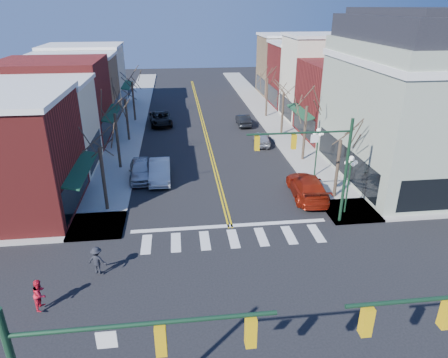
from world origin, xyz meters
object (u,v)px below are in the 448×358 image
object	(u,v)px
car_left_mid	(160,171)
pedestrian_dark_b	(97,260)
pedestrian_red_b	(40,294)
victorian_corner	(424,98)
lamppost_midblock	(317,144)
car_right_mid	(261,138)
car_left_near	(141,170)
car_right_near	(307,187)
lamppost_corner	(349,175)
car_left_far	(161,119)
car_right_far	(243,120)

from	to	relation	value
car_left_mid	pedestrian_dark_b	world-z (taller)	pedestrian_dark_b
pedestrian_red_b	pedestrian_dark_b	world-z (taller)	same
victorian_corner	lamppost_midblock	bearing A→B (deg)	176.55
pedestrian_red_b	car_right_mid	bearing A→B (deg)	-29.33
victorian_corner	car_right_mid	xyz separation A→B (m)	(-10.99, 9.57, -5.97)
car_left_mid	pedestrian_red_b	distance (m)	15.94
car_left_near	pedestrian_red_b	world-z (taller)	pedestrian_red_b
victorian_corner	car_right_near	size ratio (longest dim) A/B	2.44
lamppost_corner	car_left_far	distance (m)	27.93
car_left_near	pedestrian_dark_b	world-z (taller)	pedestrian_dark_b
car_left_near	pedestrian_dark_b	bearing A→B (deg)	-100.01
lamppost_corner	car_right_mid	bearing A→B (deg)	99.81
car_left_near	pedestrian_red_b	size ratio (longest dim) A/B	2.91
car_right_near	victorian_corner	bearing A→B (deg)	-158.92
lamppost_corner	car_right_near	size ratio (longest dim) A/B	0.74
car_right_far	pedestrian_red_b	world-z (taller)	pedestrian_red_b
car_left_mid	car_right_far	size ratio (longest dim) A/B	1.19
car_right_mid	pedestrian_red_b	xyz separation A→B (m)	(-15.51, -23.08, 0.26)
car_left_mid	car_left_far	bearing A→B (deg)	90.22
lamppost_corner	car_left_mid	xyz separation A→B (m)	(-13.00, 7.55, -2.16)
lamppost_corner	lamppost_midblock	bearing A→B (deg)	90.00
lamppost_midblock	car_left_mid	distance (m)	13.22
car_right_near	car_right_mid	world-z (taller)	car_right_near
car_left_near	car_right_mid	bearing A→B (deg)	28.59
victorian_corner	car_left_mid	bearing A→B (deg)	175.84
car_left_far	car_left_mid	bearing A→B (deg)	-94.71
car_right_mid	victorian_corner	bearing A→B (deg)	145.58
car_left_mid	pedestrian_red_b	world-z (taller)	pedestrian_red_b
car_left_far	pedestrian_red_b	distance (m)	32.32
car_right_near	pedestrian_red_b	size ratio (longest dim) A/B	3.64
pedestrian_dark_b	car_right_mid	bearing A→B (deg)	-106.14
car_left_near	car_left_mid	xyz separation A→B (m)	(1.60, -0.41, 0.01)
car_right_mid	pedestrian_dark_b	world-z (taller)	pedestrian_dark_b
car_left_mid	pedestrian_dark_b	size ratio (longest dim) A/B	3.04
car_left_mid	lamppost_midblock	bearing A→B (deg)	-5.55
car_right_near	car_left_mid	bearing A→B (deg)	-18.00
car_right_near	pedestrian_red_b	world-z (taller)	pedestrian_red_b
pedestrian_dark_b	car_right_far	bearing A→B (deg)	-97.61
car_right_mid	pedestrian_dark_b	xyz separation A→B (m)	(-13.28, -20.62, 0.26)
lamppost_midblock	car_left_near	distance (m)	14.83
pedestrian_dark_b	victorian_corner	bearing A→B (deg)	-138.89
lamppost_corner	car_right_mid	world-z (taller)	lamppost_corner
victorian_corner	pedestrian_dark_b	size ratio (longest dim) A/B	8.91
car_right_far	pedestrian_dark_b	bearing A→B (deg)	66.24
car_right_mid	lamppost_midblock	bearing A→B (deg)	113.16
car_left_near	car_right_mid	size ratio (longest dim) A/B	1.15
car_left_near	car_right_far	bearing A→B (deg)	49.08
victorian_corner	lamppost_corner	xyz separation A→B (m)	(-8.30, -6.00, -3.70)
car_left_near	car_left_mid	world-z (taller)	car_left_mid
lamppost_midblock	car_right_mid	size ratio (longest dim) A/B	1.07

